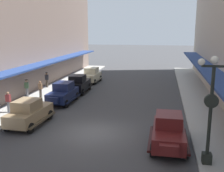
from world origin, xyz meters
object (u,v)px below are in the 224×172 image
Objects in this scene: parked_car_4 at (169,130)px; pedestrian_4 at (27,88)px; lamp_post_with_clock at (211,106)px; pedestrian_2 at (40,89)px; parked_car_1 at (78,83)px; pedestrian_5 at (47,80)px; parked_car_3 at (91,75)px; pedestrian_0 at (8,102)px; fire_hydrant at (25,106)px; parked_car_2 at (63,93)px; parked_car_0 at (29,112)px.

pedestrian_4 is at bearing 147.88° from parked_car_4.
pedestrian_2 is (-13.43, 9.94, -2.00)m from lamp_post_with_clock.
parked_car_1 is at bearing 128.03° from parked_car_4.
pedestrian_5 is at bearing 135.76° from lamp_post_with_clock.
pedestrian_0 is (-2.88, -13.44, 0.05)m from parked_car_3.
parked_car_1 and parked_car_4 have the same top height.
fire_hydrant is at bearing -63.07° from pedestrian_4.
pedestrian_5 is (-1.46, 4.57, 0.02)m from pedestrian_2.
parked_car_1 is 1.01× the size of parked_car_2.
pedestrian_4 is (-3.81, 6.62, 0.07)m from parked_car_0.
parked_car_3 is at bearing 89.58° from parked_car_0.
pedestrian_4 is at bearing -90.24° from pedestrian_5.
parked_car_1 is 5.30m from parked_car_3.
parked_car_3 is at bearing 120.27° from lamp_post_with_clock.
pedestrian_0 is at bearing -109.98° from parked_car_1.
parked_car_0 is 1.01× the size of parked_car_2.
parked_car_0 is at bearing -60.10° from pedestrian_4.
parked_car_4 is at bearing -19.97° from fire_hydrant.
parked_car_0 is at bearing 162.55° from lamp_post_with_clock.
pedestrian_2 is at bearing -105.33° from parked_car_3.
pedestrian_4 reaches higher than pedestrian_2.
parked_car_1 reaches higher than pedestrian_0.
fire_hydrant is 0.49× the size of pedestrian_5.
fire_hydrant is at bearing 155.34° from lamp_post_with_clock.
parked_car_2 is (-0.03, -4.24, 0.00)m from parked_car_1.
parked_car_3 reaches higher than fire_hydrant.
parked_car_1 is at bearing 89.54° from parked_car_2.
lamp_post_with_clock is at bearing -51.12° from parked_car_1.
parked_car_3 is at bearing 77.90° from pedestrian_0.
parked_car_2 is 11.79m from parked_car_4.
fire_hydrant is (-1.83, -7.68, -0.38)m from parked_car_1.
parked_car_1 is 5.27m from pedestrian_4.
parked_car_1 is 5.23× the size of fire_hydrant.
pedestrian_2 is (0.44, 4.53, 0.00)m from pedestrian_0.
lamp_post_with_clock reaches higher than parked_car_4.
lamp_post_with_clock is 20.88m from pedestrian_5.
parked_car_0 and parked_car_1 have the same top height.
pedestrian_5 is at bearing 127.15° from parked_car_2.
pedestrian_2 is at bearing 143.51° from lamp_post_with_clock.
parked_car_4 is 2.55× the size of pedestrian_5.
parked_car_3 is 5.22× the size of fire_hydrant.
pedestrian_2 is 4.79m from pedestrian_5.
parked_car_3 reaches higher than pedestrian_0.
parked_car_2 and parked_car_3 have the same top height.
parked_car_3 is (-0.08, 5.30, 0.00)m from parked_car_1.
lamp_post_with_clock reaches higher than pedestrian_2.
fire_hydrant is 8.92m from pedestrian_5.
pedestrian_0 is (-1.12, -0.45, 0.43)m from fire_hydrant.
pedestrian_2 is (-2.33, 6.45, 0.05)m from parked_car_0.
parked_car_3 is 21.91m from lamp_post_with_clock.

